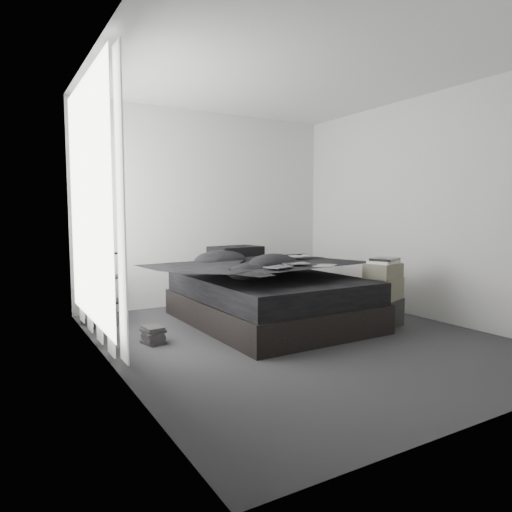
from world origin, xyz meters
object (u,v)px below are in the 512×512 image
laptop (296,251)px  box_lower (382,312)px  bed (269,310)px  side_stand (101,288)px

laptop → box_lower: bearing=-36.8°
bed → laptop: (0.40, 0.06, 0.65)m
bed → laptop: laptop is taller
bed → box_lower: (0.99, -0.76, 0.00)m
box_lower → bed: bearing=142.7°
laptop → box_lower: laptop is taller
laptop → side_stand: (-2.05, 0.85, -0.40)m
side_stand → laptop: bearing=-22.5°
laptop → bed: bearing=-154.5°
side_stand → box_lower: size_ratio=1.95×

